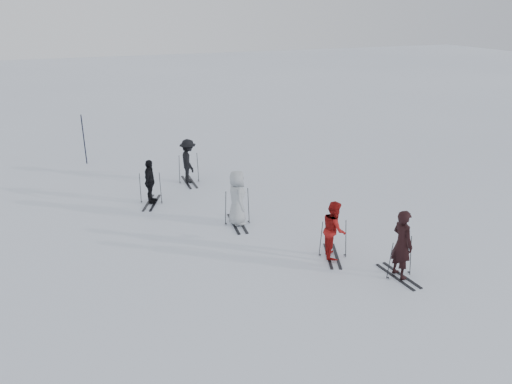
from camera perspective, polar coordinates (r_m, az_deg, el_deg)
ground at (r=16.48m, az=1.27°, el=-4.40°), size 120.00×120.00×0.00m
skier_near_dark at (r=13.96m, az=16.34°, el=-5.82°), size 0.51×0.73×1.93m
skier_red at (r=14.67m, az=8.89°, el=-4.32°), size 0.91×1.01×1.71m
skier_grey at (r=16.60m, az=-2.19°, el=-0.73°), size 0.70×0.97×1.87m
skier_uphill_left at (r=18.79m, az=-12.03°, el=1.09°), size 0.75×1.05×1.65m
skier_uphill_far at (r=20.74m, az=-7.74°, el=3.47°), size 0.70×1.19×1.81m
skis_near_dark at (r=14.13m, az=16.18°, el=-7.20°), size 1.65×0.95×1.17m
skis_red at (r=14.78m, az=8.84°, el=-5.24°), size 1.83×1.40×1.19m
skis_grey at (r=16.71m, az=-2.17°, el=-1.66°), size 1.85×1.13×1.28m
skis_uphill_left at (r=18.86m, az=-11.98°, el=0.49°), size 1.91×1.49×1.23m
skis_uphill_far at (r=20.82m, az=-7.71°, el=2.76°), size 1.76×0.96×1.26m
piste_marker at (r=24.30m, az=-19.07°, el=5.69°), size 0.06×0.06×2.30m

